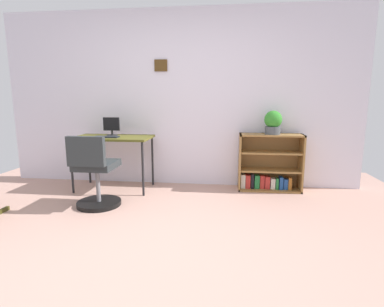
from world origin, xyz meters
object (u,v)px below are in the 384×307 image
(bookshelf_low, at_px, (268,165))
(office_chair, at_px, (95,176))
(monitor, at_px, (112,127))
(desk, at_px, (113,141))
(potted_plant_on_shelf, at_px, (273,122))
(keyboard, at_px, (106,137))

(bookshelf_low, bearing_deg, office_chair, -155.28)
(monitor, bearing_deg, desk, -64.06)
(bookshelf_low, bearing_deg, potted_plant_on_shelf, -64.64)
(desk, relative_size, keyboard, 3.24)
(keyboard, bearing_deg, office_chair, -81.09)
(office_chair, bearing_deg, potted_plant_on_shelf, 23.24)
(monitor, distance_m, potted_plant_on_shelf, 2.23)
(bookshelf_low, height_order, potted_plant_on_shelf, potted_plant_on_shelf)
(keyboard, bearing_deg, bookshelf_low, 9.33)
(keyboard, bearing_deg, desk, 73.72)
(office_chair, height_order, potted_plant_on_shelf, potted_plant_on_shelf)
(monitor, relative_size, potted_plant_on_shelf, 0.81)
(keyboard, relative_size, office_chair, 0.38)
(bookshelf_low, distance_m, potted_plant_on_shelf, 0.61)
(monitor, relative_size, bookshelf_low, 0.30)
(keyboard, xyz_separation_m, potted_plant_on_shelf, (2.22, 0.31, 0.19))
(desk, xyz_separation_m, office_chair, (0.06, -0.73, -0.31))
(desk, distance_m, monitor, 0.21)
(desk, distance_m, keyboard, 0.15)
(office_chair, distance_m, bookshelf_low, 2.31)
(desk, xyz_separation_m, keyboard, (-0.04, -0.12, 0.07))
(desk, distance_m, office_chair, 0.80)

